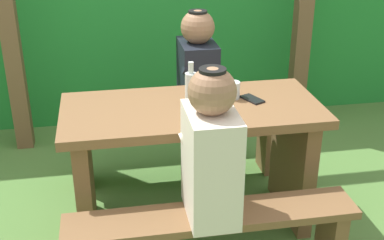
% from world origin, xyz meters
% --- Properties ---
extents(ground_plane, '(12.00, 12.00, 0.00)m').
position_xyz_m(ground_plane, '(0.00, 0.00, 0.00)').
color(ground_plane, '#4F7A38').
extents(hedge_backdrop, '(6.40, 1.02, 1.82)m').
position_xyz_m(hedge_backdrop, '(0.00, 2.04, 0.91)').
color(hedge_backdrop, '#228431').
rests_on(hedge_backdrop, ground_plane).
extents(pergola_post_left, '(0.12, 0.12, 1.93)m').
position_xyz_m(pergola_post_left, '(-1.09, 1.21, 0.97)').
color(pergola_post_left, brown).
rests_on(pergola_post_left, ground_plane).
extents(pergola_post_right, '(0.12, 0.12, 1.93)m').
position_xyz_m(pergola_post_right, '(1.09, 1.21, 0.97)').
color(pergola_post_right, brown).
rests_on(pergola_post_right, ground_plane).
extents(picnic_table, '(1.40, 0.64, 0.75)m').
position_xyz_m(picnic_table, '(0.00, 0.00, 0.51)').
color(picnic_table, brown).
rests_on(picnic_table, ground_plane).
extents(bench_near, '(1.40, 0.24, 0.43)m').
position_xyz_m(bench_near, '(0.00, -0.54, 0.31)').
color(bench_near, brown).
rests_on(bench_near, ground_plane).
extents(bench_far, '(1.40, 0.24, 0.43)m').
position_xyz_m(bench_far, '(0.00, 0.54, 0.31)').
color(bench_far, brown).
rests_on(bench_far, ground_plane).
extents(person_white_shirt, '(0.25, 0.35, 0.72)m').
position_xyz_m(person_white_shirt, '(-0.01, -0.53, 0.76)').
color(person_white_shirt, silver).
rests_on(person_white_shirt, bench_near).
extents(person_black_coat, '(0.25, 0.35, 0.72)m').
position_xyz_m(person_black_coat, '(0.13, 0.53, 0.76)').
color(person_black_coat, black).
rests_on(person_black_coat, bench_far).
extents(drinking_glass, '(0.08, 0.08, 0.10)m').
position_xyz_m(drinking_glass, '(0.24, 0.07, 0.80)').
color(drinking_glass, silver).
rests_on(drinking_glass, picnic_table).
extents(bottle_left, '(0.06, 0.06, 0.23)m').
position_xyz_m(bottle_left, '(0.01, 0.07, 0.84)').
color(bottle_left, silver).
rests_on(bottle_left, picnic_table).
extents(cell_phone, '(0.12, 0.16, 0.01)m').
position_xyz_m(cell_phone, '(0.34, 0.03, 0.76)').
color(cell_phone, black).
rests_on(cell_phone, picnic_table).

